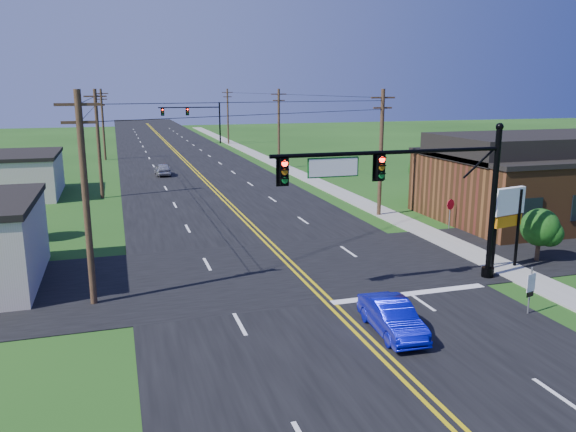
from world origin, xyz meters
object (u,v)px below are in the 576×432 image
object	(u,v)px
signal_mast_main	(411,186)
route_sign	(531,287)
blue_car	(392,318)
signal_mast_far	(193,116)
stop_sign	(450,208)

from	to	relation	value
signal_mast_main	route_sign	bearing A→B (deg)	-54.51
blue_car	route_sign	bearing A→B (deg)	3.65
signal_mast_main	signal_mast_far	world-z (taller)	same
signal_mast_far	stop_sign	size ratio (longest dim) A/B	5.47
signal_mast_far	blue_car	xyz separation A→B (m)	(-3.15, -76.47, -3.91)
signal_mast_main	route_sign	xyz separation A→B (m)	(3.16, -4.43, -3.58)
blue_car	stop_sign	world-z (taller)	stop_sign
signal_mast_main	signal_mast_far	xyz separation A→B (m)	(0.10, 72.00, -0.20)
route_sign	signal_mast_far	bearing A→B (deg)	77.42
signal_mast_far	stop_sign	xyz separation A→B (m)	(7.99, -63.02, -3.10)
route_sign	stop_sign	bearing A→B (deg)	54.95
signal_mast_far	stop_sign	world-z (taller)	signal_mast_far
signal_mast_far	blue_car	size ratio (longest dim) A/B	2.83
stop_sign	route_sign	bearing A→B (deg)	-129.17
blue_car	route_sign	size ratio (longest dim) A/B	1.93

